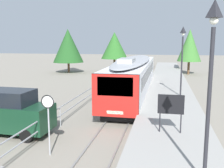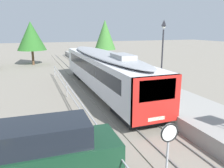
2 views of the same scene
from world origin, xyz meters
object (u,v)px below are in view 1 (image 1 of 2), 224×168
object	(u,v)px
parked_van_dark_green	(7,112)
commuter_train	(133,74)
platform_notice_board	(171,106)
platform_lamp_near_end	(212,59)
platform_lamp_mid_platform	(182,48)
speed_limit_sign	(48,110)

from	to	relation	value
parked_van_dark_green	commuter_train	bearing A→B (deg)	63.00
commuter_train	platform_notice_board	bearing A→B (deg)	-74.87
platform_lamp_near_end	platform_lamp_mid_platform	xyz separation A→B (m)	(0.00, 12.86, 0.00)
commuter_train	speed_limit_sign	xyz separation A→B (m)	(-2.20, -13.22, -0.02)
commuter_train	platform_notice_board	distance (m)	12.01
commuter_train	parked_van_dark_green	world-z (taller)	commuter_train
commuter_train	parked_van_dark_green	bearing A→B (deg)	-117.00
commuter_train	platform_lamp_mid_platform	bearing A→B (deg)	-35.81
platform_lamp_near_end	commuter_train	bearing A→B (deg)	104.48
platform_notice_board	parked_van_dark_green	xyz separation A→B (m)	(-8.81, 0.45, -0.89)
speed_limit_sign	platform_notice_board	bearing A→B (deg)	16.89
platform_notice_board	platform_lamp_near_end	bearing A→B (deg)	-77.33
platform_lamp_mid_platform	speed_limit_sign	world-z (taller)	platform_lamp_mid_platform
platform_lamp_near_end	speed_limit_sign	size ratio (longest dim) A/B	1.91
platform_lamp_near_end	parked_van_dark_green	distance (m)	11.31
parked_van_dark_green	speed_limit_sign	bearing A→B (deg)	-30.82
commuter_train	platform_lamp_near_end	xyz separation A→B (m)	(4.08, -15.80, 2.48)
parked_van_dark_green	platform_lamp_mid_platform	bearing A→B (deg)	40.03
platform_lamp_near_end	platform_lamp_mid_platform	world-z (taller)	same
commuter_train	platform_lamp_mid_platform	xyz separation A→B (m)	(4.08, -2.94, 2.48)
platform_lamp_mid_platform	parked_van_dark_green	xyz separation A→B (m)	(-9.76, -8.20, -3.33)
speed_limit_sign	parked_van_dark_green	distance (m)	4.13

